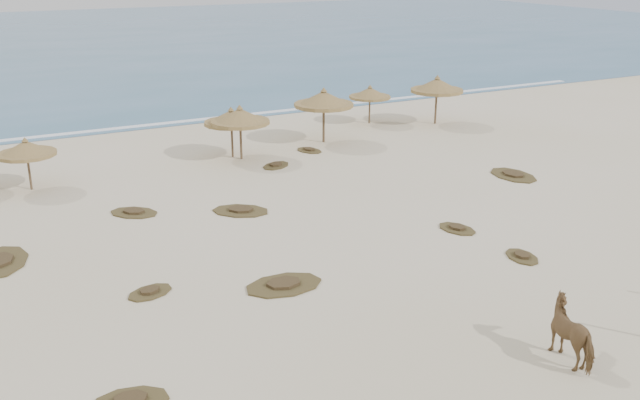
{
  "coord_description": "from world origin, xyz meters",
  "views": [
    {
      "loc": [
        -10.57,
        -17.79,
        10.33
      ],
      "look_at": [
        1.21,
        5.0,
        1.36
      ],
      "focal_mm": 40.0,
      "sensor_mm": 36.0,
      "label": 1
    }
  ],
  "objects": [
    {
      "name": "palapa_5",
      "position": [
        7.8,
        17.3,
        2.45
      ],
      "size": [
        4.25,
        4.25,
        3.15
      ],
      "rotation": [
        0.0,
        0.0,
        -0.32
      ],
      "color": "brown",
      "rests_on": "ground"
    },
    {
      "name": "palapa_4",
      "position": [
        2.33,
        16.17,
        2.24
      ],
      "size": [
        3.87,
        3.87,
        2.89
      ],
      "rotation": [
        0.0,
        0.0,
        -0.3
      ],
      "color": "brown",
      "rests_on": "ground"
    },
    {
      "name": "palapa_2",
      "position": [
        -8.1,
        15.85,
        1.91
      ],
      "size": [
        3.03,
        3.03,
        2.46
      ],
      "rotation": [
        0.0,
        0.0,
        -0.17
      ],
      "color": "brown",
      "rests_on": "ground"
    },
    {
      "name": "ocean",
      "position": [
        0.0,
        75.0,
        0.0
      ],
      "size": [
        200.0,
        100.0,
        0.01
      ],
      "primitive_type": "cube",
      "color": "#295C7C",
      "rests_on": "ground"
    },
    {
      "name": "palapa_6",
      "position": [
        12.58,
        20.18,
        1.9
      ],
      "size": [
        2.78,
        2.78,
        2.45
      ],
      "rotation": [
        0.0,
        0.0,
        0.06
      ],
      "color": "brown",
      "rests_on": "ground"
    },
    {
      "name": "scrub_5",
      "position": [
        12.98,
        7.28,
        0.05
      ],
      "size": [
        1.81,
        2.73,
        0.16
      ],
      "rotation": [
        0.0,
        0.0,
        1.55
      ],
      "color": "#4C4321",
      "rests_on": "ground"
    },
    {
      "name": "scrub_2",
      "position": [
        -5.99,
        2.91,
        0.05
      ],
      "size": [
        1.77,
        1.45,
        0.16
      ],
      "rotation": [
        0.0,
        0.0,
        0.34
      ],
      "color": "#4C4321",
      "rests_on": "ground"
    },
    {
      "name": "palapa_7",
      "position": [
        16.23,
        18.15,
        2.39
      ],
      "size": [
        4.17,
        4.17,
        3.08
      ],
      "rotation": [
        0.0,
        0.0,
        0.33
      ],
      "color": "brown",
      "rests_on": "ground"
    },
    {
      "name": "scrub_4",
      "position": [
        6.15,
        2.84,
        0.05
      ],
      "size": [
        1.41,
        1.84,
        0.16
      ],
      "rotation": [
        0.0,
        0.0,
        1.8
      ],
      "color": "#4C4321",
      "rests_on": "ground"
    },
    {
      "name": "ground",
      "position": [
        0.0,
        0.0,
        0.0
      ],
      "size": [
        160.0,
        160.0,
        0.0
      ],
      "primitive_type": "plane",
      "color": "beige",
      "rests_on": "ground"
    },
    {
      "name": "scrub_12",
      "position": [
        6.53,
        -0.41,
        0.05
      ],
      "size": [
        1.29,
        1.7,
        0.16
      ],
      "rotation": [
        0.0,
        0.0,
        1.36
      ],
      "color": "#4C4321",
      "rests_on": "ground"
    },
    {
      "name": "scrub_9",
      "position": [
        -1.97,
        1.43,
        0.05
      ],
      "size": [
        2.68,
        1.79,
        0.16
      ],
      "rotation": [
        0.0,
        0.0,
        3.11
      ],
      "color": "#4C4321",
      "rests_on": "ground"
    },
    {
      "name": "horse",
      "position": [
        3.03,
        -6.14,
        0.81
      ],
      "size": [
        1.04,
        1.99,
        1.62
      ],
      "primitive_type": "imported",
      "rotation": [
        0.0,
        0.0,
        3.05
      ],
      "color": "olive",
      "rests_on": "ground"
    },
    {
      "name": "palapa_3",
      "position": [
        2.07,
        16.77,
        2.09
      ],
      "size": [
        3.73,
        3.73,
        2.69
      ],
      "rotation": [
        0.0,
        0.0,
        -0.37
      ],
      "color": "brown",
      "rests_on": "ground"
    },
    {
      "name": "scrub_13",
      "position": [
        -4.69,
        10.5,
        0.05
      ],
      "size": [
        2.44,
        2.4,
        0.16
      ],
      "rotation": [
        0.0,
        0.0,
        2.39
      ],
      "color": "#4C4321",
      "rests_on": "ground"
    },
    {
      "name": "scrub_7",
      "position": [
        3.39,
        14.09,
        0.05
      ],
      "size": [
        2.02,
        1.86,
        0.16
      ],
      "rotation": [
        0.0,
        0.0,
        0.59
      ],
      "color": "#4C4321",
      "rests_on": "ground"
    },
    {
      "name": "scrub_10",
      "position": [
        6.19,
        15.93,
        0.05
      ],
      "size": [
        1.5,
        1.84,
        0.16
      ],
      "rotation": [
        0.0,
        0.0,
        1.91
      ],
      "color": "#4C4321",
      "rests_on": "ground"
    },
    {
      "name": "foam_line",
      "position": [
        0.0,
        26.0,
        0.0
      ],
      "size": [
        70.0,
        0.6,
        0.01
      ],
      "primitive_type": "cube",
      "color": "white",
      "rests_on": "ground"
    },
    {
      "name": "scrub_3",
      "position": [
        -0.65,
        8.66,
        0.05
      ],
      "size": [
        2.89,
        2.73,
        0.16
      ],
      "rotation": [
        0.0,
        0.0,
        2.49
      ],
      "color": "#4C4321",
      "rests_on": "ground"
    }
  ]
}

